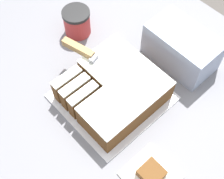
{
  "coord_description": "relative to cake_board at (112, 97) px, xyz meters",
  "views": [
    {
      "loc": [
        0.29,
        -0.34,
        1.76
      ],
      "look_at": [
        -0.07,
        -0.0,
        0.95
      ],
      "focal_mm": 50.0,
      "sensor_mm": 36.0,
      "label": 1
    }
  ],
  "objects": [
    {
      "name": "cake_board",
      "position": [
        0.0,
        0.0,
        0.0
      ],
      "size": [
        0.3,
        0.31,
        0.01
      ],
      "color": "silver",
      "rests_on": "countertop"
    },
    {
      "name": "knife",
      "position": [
        -0.12,
        0.01,
        0.1
      ],
      "size": [
        0.3,
        0.1,
        0.02
      ],
      "rotation": [
        0.0,
        0.0,
        0.25
      ],
      "color": "silver",
      "rests_on": "cake"
    },
    {
      "name": "coffee_cup",
      "position": [
        -0.29,
        0.1,
        0.05
      ],
      "size": [
        0.1,
        0.1,
        0.1
      ],
      "color": "#B23333",
      "rests_on": "countertop"
    },
    {
      "name": "paper_napkin",
      "position": [
        0.25,
        -0.09,
        0.0
      ],
      "size": [
        0.13,
        0.13,
        0.01
      ],
      "color": "white",
      "rests_on": "countertop"
    },
    {
      "name": "cake",
      "position": [
        0.0,
        0.01,
        0.05
      ],
      "size": [
        0.26,
        0.27,
        0.09
      ],
      "color": "brown",
      "rests_on": "cake_board"
    },
    {
      "name": "storage_box",
      "position": [
        0.04,
        0.27,
        0.06
      ],
      "size": [
        0.23,
        0.14,
        0.13
      ],
      "color": "#8C99B2",
      "rests_on": "countertop"
    },
    {
      "name": "brownie",
      "position": [
        0.25,
        -0.09,
        0.02
      ],
      "size": [
        0.06,
        0.06,
        0.03
      ],
      "color": "brown",
      "rests_on": "paper_napkin"
    },
    {
      "name": "countertop",
      "position": [
        0.07,
        0.0,
        -0.45
      ],
      "size": [
        1.4,
        1.1,
        0.9
      ],
      "color": "slate",
      "rests_on": "ground_plane"
    }
  ]
}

